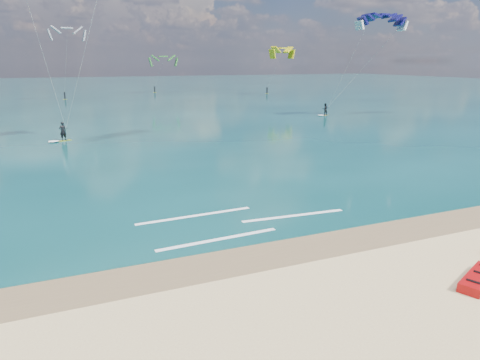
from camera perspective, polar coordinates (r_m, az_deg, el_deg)
name	(u,v)px	position (r m, az deg, el deg)	size (l,w,h in m)	color
ground	(128,126)	(51.60, -14.66, 7.03)	(320.00, 320.00, 0.00)	tan
wet_sand_strip	(268,254)	(16.87, 3.80, -9.83)	(320.00, 2.40, 0.01)	brown
sea	(91,91)	(115.07, -19.28, 11.15)	(320.00, 200.00, 0.04)	#093436
packed_kite_left	(478,283)	(16.90, 29.16, -11.90)	(2.45, 1.01, 0.37)	#A7080A
kitesurfer_main	(61,45)	(40.44, -22.78, 16.21)	(7.27, 7.39, 15.90)	#D1EA1B
kitesurfer_far	(353,61)	(59.27, 14.88, 15.05)	(9.77, 6.77, 13.96)	gold
shoreline_foam	(235,223)	(19.79, -0.68, -5.72)	(9.91, 3.59, 0.01)	white
distant_kites	(59,71)	(90.86, -22.97, 13.29)	(90.56, 35.80, 12.92)	teal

